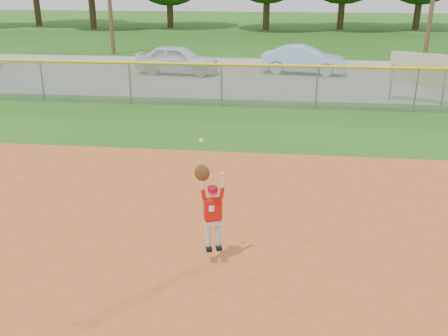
% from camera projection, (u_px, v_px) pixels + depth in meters
% --- Properties ---
extents(ground, '(120.00, 120.00, 0.00)m').
position_uv_depth(ground, '(152.00, 247.00, 8.67)').
color(ground, '#225713').
rests_on(ground, ground).
extents(parking_strip, '(44.00, 10.00, 0.03)m').
position_uv_depth(parking_strip, '(237.00, 75.00, 23.48)').
color(parking_strip, gray).
rests_on(parking_strip, ground).
extents(car_white_a, '(4.04, 1.93, 1.33)m').
position_uv_depth(car_white_a, '(178.00, 59.00, 23.52)').
color(car_white_a, silver).
rests_on(car_white_a, parking_strip).
extents(car_blue, '(4.07, 1.89, 1.29)m').
position_uv_depth(car_blue, '(303.00, 60.00, 23.55)').
color(car_blue, '#98BAE3').
rests_on(car_blue, parking_strip).
extents(sponsor_sign, '(1.92, 0.87, 1.83)m').
position_uv_depth(sponsor_sign, '(419.00, 70.00, 17.94)').
color(sponsor_sign, gray).
rests_on(sponsor_sign, ground).
extents(outfield_fence, '(40.06, 0.10, 1.55)m').
position_uv_depth(outfield_fence, '(221.00, 82.00, 17.61)').
color(outfield_fence, gray).
rests_on(outfield_fence, ground).
extents(ballplayer, '(0.48, 0.26, 1.88)m').
position_uv_depth(ballplayer, '(211.00, 208.00, 7.80)').
color(ballplayer, silver).
rests_on(ballplayer, ground).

